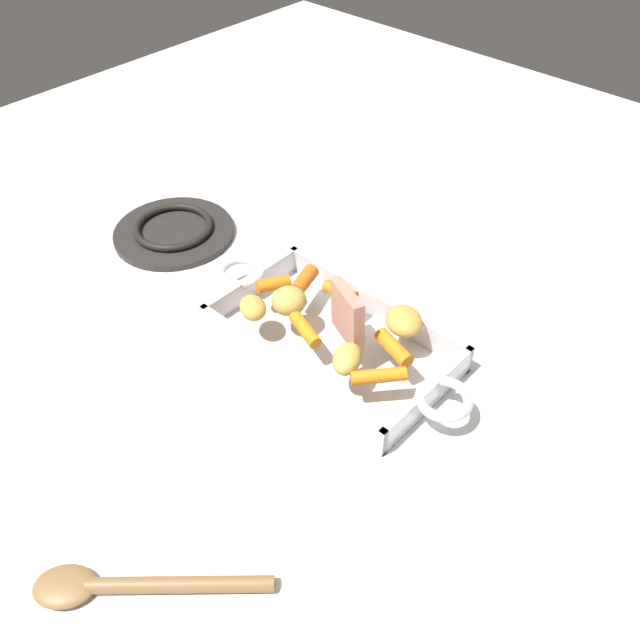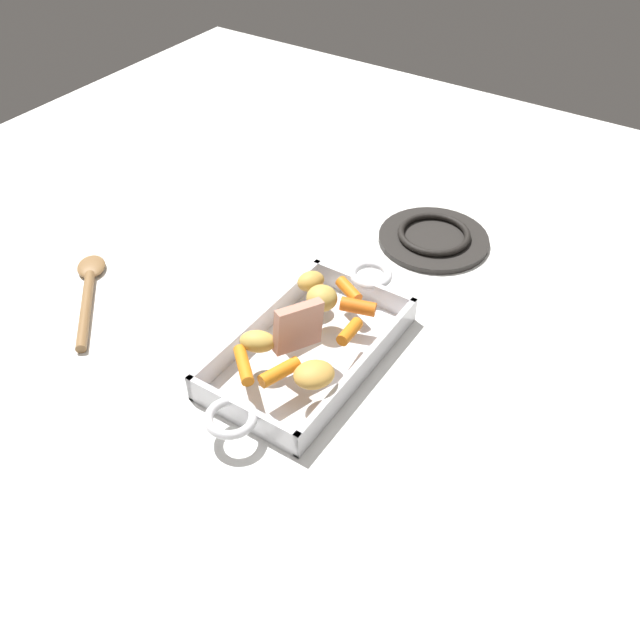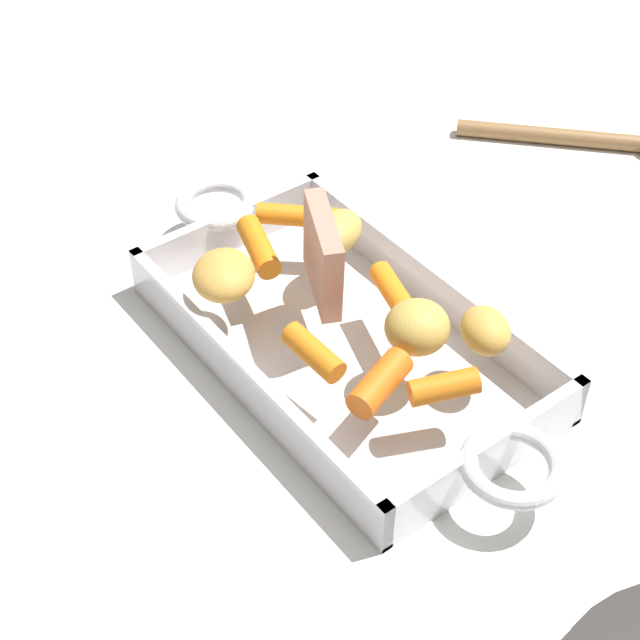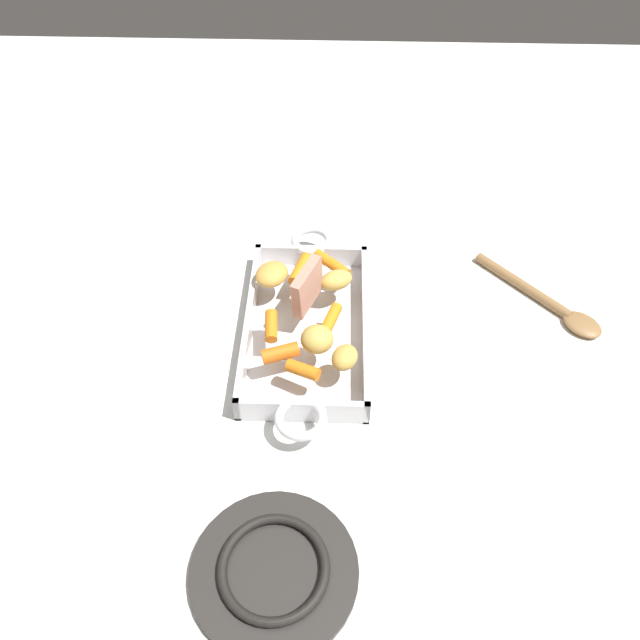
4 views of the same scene
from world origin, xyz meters
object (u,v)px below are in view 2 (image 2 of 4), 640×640
Objects in this scene: baby_carrot_southwest at (280,372)px; potato_near_roast at (311,281)px; baby_carrot_center_right at (244,365)px; serving_spoon at (88,289)px; baby_carrot_center_left at (358,307)px; baby_carrot_northeast at (294,316)px; baby_carrot_long at (350,332)px; baby_carrot_short at (349,290)px; stove_burner_rear at (434,237)px; potato_whole at (322,298)px; roasting_dish at (309,350)px; potato_golden_small at (258,341)px; roast_slice_thick at (300,327)px; potato_halved at (314,375)px.

potato_near_roast is at bearing -158.50° from baby_carrot_southwest.
serving_spoon is (-0.03, -0.36, -0.05)m from baby_carrot_center_right.
baby_carrot_center_left is 0.91× the size of baby_carrot_northeast.
baby_carrot_short is at bearing -148.00° from baby_carrot_long.
potato_whole is at bearing -7.26° from stove_burner_rear.
roasting_dish is 9.01× the size of baby_carrot_short.
baby_carrot_short is 1.08× the size of potato_near_roast.
baby_carrot_northeast is at bearing 174.79° from potato_golden_small.
baby_carrot_northeast is at bearing -135.99° from roast_slice_thick.
baby_carrot_center_right is at bearing -5.94° from potato_whole.
serving_spoon is at bearing -79.35° from roasting_dish.
stove_burner_rear is (-0.41, 0.02, -0.07)m from roast_slice_thick.
stove_burner_rear is at bearing -175.08° from baby_carrot_long.
potato_golden_small reaches higher than baby_carrot_short.
baby_carrot_center_right reaches higher than roasting_dish.
potato_halved is 0.21m from potato_near_roast.
roast_slice_thick is 0.08m from potato_halved.
potato_near_roast reaches higher than baby_carrot_long.
roast_slice_thick is 0.08m from baby_carrot_long.
potato_halved is at bearing 112.09° from baby_carrot_southwest.
baby_carrot_center_left is at bearing 134.17° from baby_carrot_northeast.
potato_golden_small reaches higher than stove_burner_rear.
stove_burner_rear is (-0.27, 0.02, -0.05)m from baby_carrot_short.
baby_carrot_center_right is 0.05m from potato_golden_small.
baby_carrot_northeast is at bearing -133.04° from potato_halved.
stove_burner_rear is at bearing 177.30° from roast_slice_thick.
roast_slice_thick is at bearing 6.59° from roasting_dish.
roast_slice_thick is 0.36× the size of stove_burner_rear.
roast_slice_thick is 1.38× the size of potato_golden_small.
stove_burner_rear is (-0.38, 0.02, -0.01)m from roasting_dish.
serving_spoon is (0.46, -0.42, -0.00)m from stove_burner_rear.
baby_carrot_short is 0.20m from potato_halved.
baby_carrot_center_left is (-0.11, 0.03, -0.03)m from roast_slice_thick.
potato_golden_small is (-0.01, -0.10, 0.00)m from potato_halved.
baby_carrot_long is 0.11m from potato_halved.
baby_carrot_short is 1.01× the size of potato_whole.
potato_halved is (-0.02, 0.04, 0.00)m from baby_carrot_southwest.
baby_carrot_southwest is 0.12m from baby_carrot_northeast.
potato_golden_small is (0.08, -0.01, 0.01)m from baby_carrot_northeast.
roast_slice_thick reaches higher than potato_near_roast.
serving_spoon is (0.16, -0.43, -0.05)m from baby_carrot_center_left.
baby_carrot_long is at bearing 18.52° from baby_carrot_center_left.
baby_carrot_center_left is at bearing 2.34° from stove_burner_rear.
roasting_dish is 0.12m from potato_near_roast.
potato_golden_small is at bearing -27.73° from baby_carrot_center_left.
stove_burner_rear is 0.62m from serving_spoon.
potato_near_roast is at bearing -71.10° from baby_carrot_short.
baby_carrot_center_left is at bearing 164.31° from roast_slice_thick.
potato_halved is 0.46m from stove_burner_rear.
baby_carrot_southwest is at bearing 107.32° from baby_carrot_center_right.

